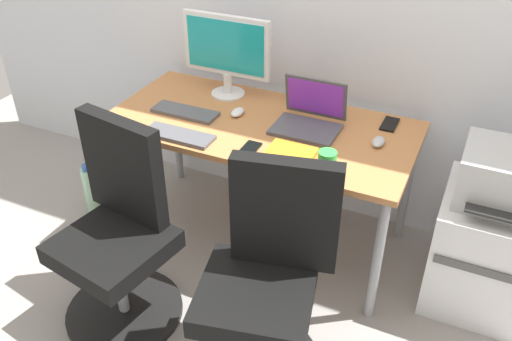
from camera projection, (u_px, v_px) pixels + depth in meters
ground_plane at (260, 234)px, 3.05m from camera, size 5.28×5.28×0.00m
desk at (260, 135)px, 2.70m from camera, size 1.51×0.73×0.71m
office_chair_left at (119, 236)px, 2.39m from camera, size 0.54×0.54×0.94m
office_chair_right at (266, 285)px, 2.14m from camera, size 0.54×0.54×0.94m
side_cabinet at (485, 249)px, 2.53m from camera, size 0.45×0.52×0.57m
printer at (507, 178)px, 2.30m from camera, size 0.38×0.40×0.24m
water_bottle_on_floor at (91, 189)px, 3.17m from camera, size 0.09×0.09×0.31m
desktop_monitor at (227, 50)px, 2.79m from camera, size 0.48×0.18×0.43m
open_laptop at (310, 116)px, 2.61m from camera, size 0.31×0.27×0.23m
keyboard_by_monitor at (179, 135)px, 2.55m from camera, size 0.34×0.12×0.02m
keyboard_by_laptop at (185, 112)px, 2.74m from camera, size 0.34×0.12×0.02m
mouse_by_monitor at (378, 142)px, 2.48m from camera, size 0.06×0.10×0.03m
mouse_by_laptop at (237, 112)px, 2.73m from camera, size 0.06×0.10×0.03m
coffee_mug at (327, 161)px, 2.29m from camera, size 0.08×0.08×0.09m
pen_cup at (295, 92)px, 2.84m from camera, size 0.07×0.07×0.10m
phone_near_monitor at (390, 124)px, 2.64m from camera, size 0.07×0.14×0.01m
phone_near_laptop at (249, 150)px, 2.45m from camera, size 0.07×0.14×0.01m
notebook at (291, 153)px, 2.41m from camera, size 0.21×0.15×0.03m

